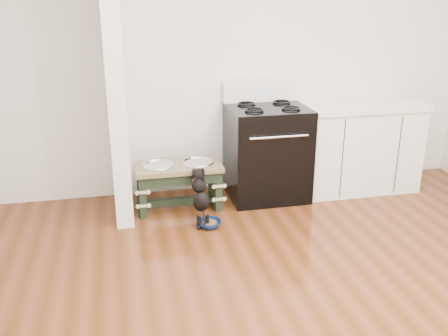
% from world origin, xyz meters
% --- Properties ---
extents(ground, '(5.00, 5.00, 0.00)m').
position_xyz_m(ground, '(0.00, 0.00, 0.00)').
color(ground, '#46240C').
rests_on(ground, ground).
extents(room_shell, '(5.00, 5.00, 5.00)m').
position_xyz_m(room_shell, '(0.00, 0.00, 1.62)').
color(room_shell, silver).
rests_on(room_shell, ground).
extents(partition_wall, '(0.15, 0.80, 2.70)m').
position_xyz_m(partition_wall, '(-1.18, 2.10, 1.35)').
color(partition_wall, silver).
rests_on(partition_wall, ground).
extents(oven_range, '(0.76, 0.69, 1.14)m').
position_xyz_m(oven_range, '(0.25, 2.16, 0.48)').
color(oven_range, black).
rests_on(oven_range, ground).
extents(cabinet_run, '(1.24, 0.64, 0.91)m').
position_xyz_m(cabinet_run, '(1.23, 2.18, 0.45)').
color(cabinet_run, white).
rests_on(cabinet_run, ground).
extents(dog_feeder, '(0.80, 0.43, 0.46)m').
position_xyz_m(dog_feeder, '(-0.65, 2.05, 0.31)').
color(dog_feeder, black).
rests_on(dog_feeder, ground).
extents(puppy, '(0.14, 0.41, 0.49)m').
position_xyz_m(puppy, '(-0.51, 1.68, 0.27)').
color(puppy, black).
rests_on(puppy, ground).
extents(floor_bowl, '(0.26, 0.26, 0.06)m').
position_xyz_m(floor_bowl, '(-0.45, 1.57, 0.03)').
color(floor_bowl, '#0B1F53').
rests_on(floor_bowl, ground).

